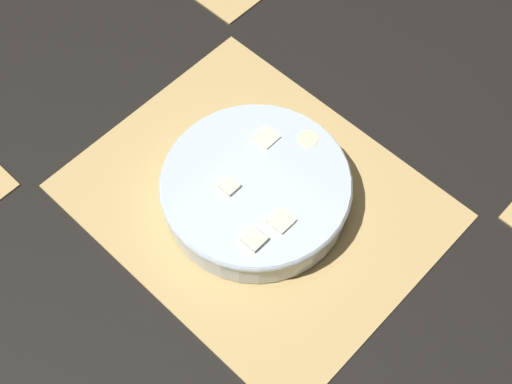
% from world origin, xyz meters
% --- Properties ---
extents(ground_plane, '(6.00, 6.00, 0.00)m').
position_xyz_m(ground_plane, '(0.00, 0.00, 0.00)').
color(ground_plane, black).
extents(bamboo_mat_center, '(0.48, 0.39, 0.01)m').
position_xyz_m(bamboo_mat_center, '(-0.00, 0.00, 0.00)').
color(bamboo_mat_center, tan).
rests_on(bamboo_mat_center, ground_plane).
extents(fruit_salad_bowl, '(0.26, 0.26, 0.06)m').
position_xyz_m(fruit_salad_bowl, '(0.00, 0.00, 0.04)').
color(fruit_salad_bowl, silver).
rests_on(fruit_salad_bowl, bamboo_mat_center).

